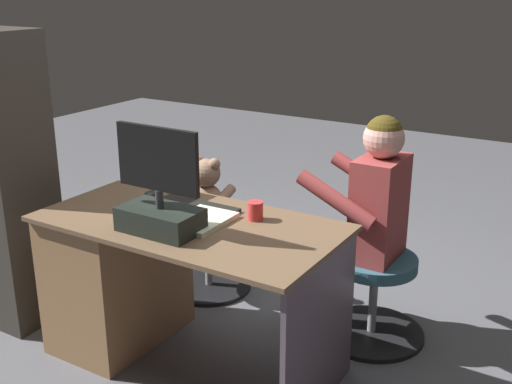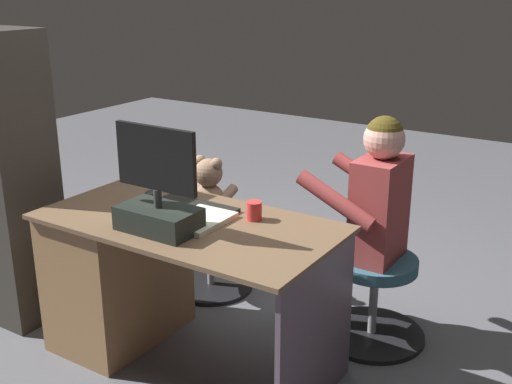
{
  "view_description": "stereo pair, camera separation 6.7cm",
  "coord_description": "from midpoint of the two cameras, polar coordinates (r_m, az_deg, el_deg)",
  "views": [
    {
      "loc": [
        -1.65,
        2.47,
        1.78
      ],
      "look_at": [
        -0.12,
        -0.03,
        0.79
      ],
      "focal_mm": 44.57,
      "sensor_mm": 36.0,
      "label": 1
    },
    {
      "loc": [
        -1.71,
        2.44,
        1.78
      ],
      "look_at": [
        -0.12,
        -0.03,
        0.79
      ],
      "focal_mm": 44.57,
      "sensor_mm": 36.0,
      "label": 2
    }
  ],
  "objects": [
    {
      "name": "computer_mouse",
      "position": [
        3.21,
        -9.97,
        -0.2
      ],
      "size": [
        0.06,
        0.1,
        0.04
      ],
      "primitive_type": "ellipsoid",
      "color": "black",
      "rests_on": "desk"
    },
    {
      "name": "teddy_bear",
      "position": [
        3.67,
        -4.85,
        0.11
      ],
      "size": [
        0.26,
        0.26,
        0.37
      ],
      "color": "#8F7057",
      "rests_on": "office_chair_teddy"
    },
    {
      "name": "keyboard",
      "position": [
        3.03,
        -6.01,
        -1.33
      ],
      "size": [
        0.42,
        0.14,
        0.02
      ],
      "primitive_type": "cube",
      "color": "black",
      "rests_on": "desk"
    },
    {
      "name": "equipment_rack",
      "position": [
        3.56,
        -22.24,
        0.84
      ],
      "size": [
        0.44,
        0.36,
        1.55
      ],
      "primitive_type": "cube",
      "color": "#342F2A",
      "rests_on": "ground_plane"
    },
    {
      "name": "cup",
      "position": [
        2.87,
        -0.73,
        -1.7
      ],
      "size": [
        0.07,
        0.07,
        0.09
      ],
      "primitive_type": "cylinder",
      "color": "red",
      "rests_on": "desk"
    },
    {
      "name": "office_chair_teddy",
      "position": [
        3.79,
        -4.82,
        -5.04
      ],
      "size": [
        0.5,
        0.5,
        0.45
      ],
      "color": "black",
      "rests_on": "ground_plane"
    },
    {
      "name": "notebook_binder",
      "position": [
        2.85,
        -5.62,
        -2.58
      ],
      "size": [
        0.23,
        0.3,
        0.02
      ],
      "primitive_type": "cube",
      "rotation": [
        0.0,
        0.0,
        0.02
      ],
      "color": "beige",
      "rests_on": "desk"
    },
    {
      "name": "visitor_chair",
      "position": [
        3.34,
        9.94,
        -8.84
      ],
      "size": [
        0.55,
        0.55,
        0.45
      ],
      "color": "black",
      "rests_on": "ground_plane"
    },
    {
      "name": "desk",
      "position": [
        3.25,
        -11.66,
        -7.01
      ],
      "size": [
        1.39,
        0.72,
        0.74
      ],
      "color": "brown",
      "rests_on": "ground_plane"
    },
    {
      "name": "tv_remote",
      "position": [
        3.03,
        -9.58,
        -1.53
      ],
      "size": [
        0.07,
        0.16,
        0.02
      ],
      "primitive_type": "cube",
      "rotation": [
        0.0,
        0.0,
        0.17
      ],
      "color": "black",
      "rests_on": "desk"
    },
    {
      "name": "ground_plane",
      "position": [
        3.47,
        -2.66,
        -12.19
      ],
      "size": [
        10.0,
        10.0,
        0.0
      ],
      "primitive_type": "plane",
      "color": "#55565B"
    },
    {
      "name": "person",
      "position": [
        3.19,
        9.04,
        -1.48
      ],
      "size": [
        0.52,
        0.47,
        1.17
      ],
      "color": "brown",
      "rests_on": "ground_plane"
    },
    {
      "name": "monitor",
      "position": [
        2.75,
        -9.33,
        -0.95
      ],
      "size": [
        0.41,
        0.21,
        0.46
      ],
      "color": "black",
      "rests_on": "desk"
    }
  ]
}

